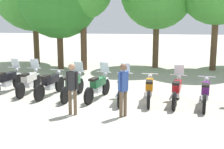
# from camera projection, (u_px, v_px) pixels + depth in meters

# --- Properties ---
(ground_plane) EXTENTS (80.00, 80.00, 0.00)m
(ground_plane) POSITION_uv_depth(u_px,v_px,m) (110.00, 100.00, 11.86)
(ground_plane) COLOR #ADA899
(motorcycle_0) EXTENTS (0.73, 2.17, 1.37)m
(motorcycle_0) POSITION_uv_depth(u_px,v_px,m) (7.00, 80.00, 12.91)
(motorcycle_0) COLOR black
(motorcycle_0) RESTS_ON ground_plane
(motorcycle_1) EXTENTS (0.62, 2.19, 1.37)m
(motorcycle_1) POSITION_uv_depth(u_px,v_px,m) (29.00, 81.00, 12.75)
(motorcycle_1) COLOR black
(motorcycle_1) RESTS_ON ground_plane
(motorcycle_2) EXTENTS (0.75, 2.16, 0.99)m
(motorcycle_2) POSITION_uv_depth(u_px,v_px,m) (50.00, 84.00, 12.36)
(motorcycle_2) COLOR black
(motorcycle_2) RESTS_ON ground_plane
(motorcycle_3) EXTENTS (0.66, 2.19, 1.37)m
(motorcycle_3) POSITION_uv_depth(u_px,v_px,m) (73.00, 85.00, 12.06)
(motorcycle_3) COLOR black
(motorcycle_3) RESTS_ON ground_plane
(motorcycle_4) EXTENTS (0.80, 2.15, 1.37)m
(motorcycle_4) POSITION_uv_depth(u_px,v_px,m) (98.00, 86.00, 11.91)
(motorcycle_4) COLOR black
(motorcycle_4) RESTS_ON ground_plane
(motorcycle_5) EXTENTS (0.62, 2.19, 1.37)m
(motorcycle_5) POSITION_uv_depth(u_px,v_px,m) (123.00, 88.00, 11.64)
(motorcycle_5) COLOR black
(motorcycle_5) RESTS_ON ground_plane
(motorcycle_6) EXTENTS (0.62, 2.19, 0.99)m
(motorcycle_6) POSITION_uv_depth(u_px,v_px,m) (149.00, 89.00, 11.49)
(motorcycle_6) COLOR black
(motorcycle_6) RESTS_ON ground_plane
(motorcycle_7) EXTENTS (0.70, 2.18, 1.37)m
(motorcycle_7) POSITION_uv_depth(u_px,v_px,m) (177.00, 90.00, 11.27)
(motorcycle_7) COLOR black
(motorcycle_7) RESTS_ON ground_plane
(motorcycle_8) EXTENTS (0.72, 2.17, 0.99)m
(motorcycle_8) POSITION_uv_depth(u_px,v_px,m) (205.00, 93.00, 10.96)
(motorcycle_8) COLOR black
(motorcycle_8) RESTS_ON ground_plane
(person_0) EXTENTS (0.34, 0.34, 1.72)m
(person_0) POSITION_uv_depth(u_px,v_px,m) (123.00, 86.00, 9.77)
(person_0) COLOR brown
(person_0) RESTS_ON ground_plane
(person_1) EXTENTS (0.40, 0.22, 1.70)m
(person_1) POSITION_uv_depth(u_px,v_px,m) (72.00, 85.00, 9.95)
(person_1) COLOR brown
(person_1) RESTS_ON ground_plane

